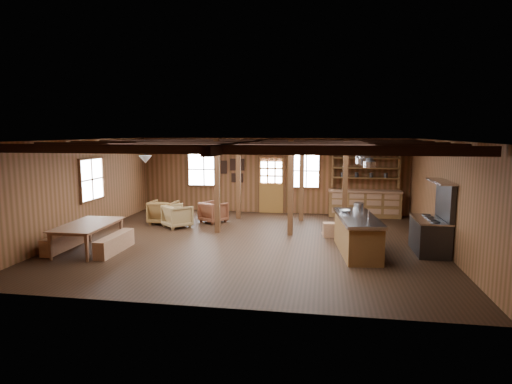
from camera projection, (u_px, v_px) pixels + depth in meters
room at (251, 192)px, 11.61m from camera, size 10.04×9.04×2.84m
ceiling_joists at (252, 144)px, 11.61m from camera, size 9.80×8.82×0.18m
timber_posts at (278, 183)px, 13.56m from camera, size 3.95×2.35×2.80m
back_door at (271, 190)px, 16.03m from camera, size 1.02×0.08×2.15m
window_back_left at (204, 169)px, 16.35m from camera, size 1.32×0.06×1.32m
window_back_right at (306, 171)px, 15.74m from camera, size 1.02×0.06×1.32m
window_left at (92, 179)px, 12.86m from camera, size 0.14×1.24×1.32m
notice_boards at (232, 169)px, 16.17m from camera, size 1.08×0.03×0.90m
back_counter at (365, 200)px, 15.29m from camera, size 2.55×0.60×2.45m
pendant_lamps at (183, 158)px, 12.83m from camera, size 1.86×2.36×0.66m
pot_rack at (364, 159)px, 11.18m from camera, size 0.39×3.00×0.43m
kitchen_island at (357, 234)px, 10.67m from camera, size 1.15×2.58×1.20m
step_stool at (330, 230)px, 12.38m from camera, size 0.50×0.38×0.41m
commercial_range at (432, 229)px, 10.66m from camera, size 0.78×1.48×1.83m
dining_table at (90, 237)px, 10.87m from camera, size 1.18×2.04×0.71m
bench_wall at (63, 242)px, 11.01m from camera, size 0.28×1.52×0.42m
bench_aisle at (115, 244)px, 10.78m from camera, size 0.30×1.61×0.44m
armchair_a at (163, 212)px, 14.15m from camera, size 0.86×0.89×0.77m
armchair_b at (213, 212)px, 14.37m from camera, size 1.04×1.05×0.70m
armchair_c at (177, 216)px, 13.61m from camera, size 1.11×1.11×0.72m
counter_pot at (359, 206)px, 11.56m from camera, size 0.29×0.29×0.17m
bowl at (344, 211)px, 11.08m from camera, size 0.31×0.31×0.07m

